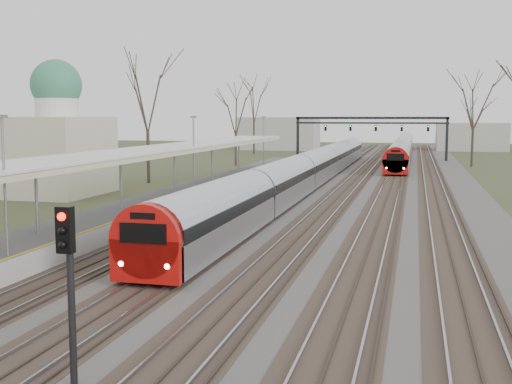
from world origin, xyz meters
TOP-DOWN VIEW (x-y plane):
  - track_bed at (0.26, 55.00)m, footprint 24.00×160.00m
  - platform at (-9.05, 37.50)m, footprint 3.50×69.00m
  - canopy at (-9.05, 32.99)m, footprint 4.10×50.00m
  - dome_building at (-21.71, 38.00)m, footprint 10.00×8.00m
  - signal_gantry at (0.29, 84.99)m, footprint 21.00×0.59m
  - tree_west_far at (-17.00, 48.00)m, footprint 5.50×5.50m
  - train_near at (-2.50, 51.53)m, footprint 2.62×75.21m
  - train_far at (4.50, 96.80)m, footprint 2.62×75.21m
  - signal_post at (-0.75, 6.33)m, footprint 0.35×0.45m

SIDE VIEW (x-z plane):
  - track_bed at x=0.26m, z-range -0.05..0.17m
  - platform at x=-9.05m, z-range 0.00..1.00m
  - train_near at x=-2.50m, z-range -0.05..3.00m
  - train_far at x=4.50m, z-range -0.05..3.00m
  - signal_post at x=-0.75m, z-range 0.67..4.77m
  - dome_building at x=-21.71m, z-range -1.43..8.87m
  - canopy at x=-9.05m, z-range 2.37..5.48m
  - signal_gantry at x=0.29m, z-range 1.87..7.95m
  - tree_west_far at x=-17.00m, z-range 2.35..13.68m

